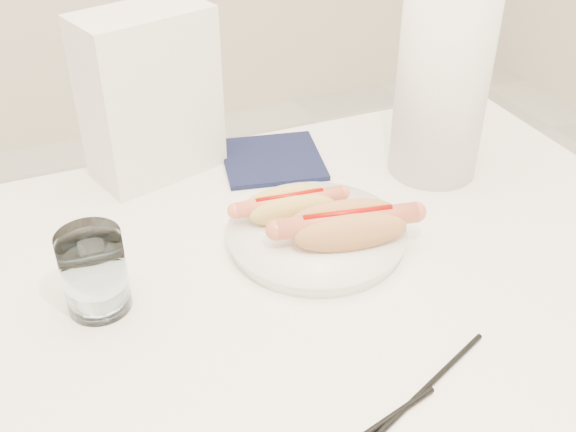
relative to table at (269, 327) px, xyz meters
name	(u,v)px	position (x,y,z in m)	size (l,w,h in m)	color
table	(269,327)	(0.00, 0.00, 0.00)	(1.20, 0.80, 0.75)	white
plate	(316,237)	(0.10, 0.07, 0.07)	(0.24, 0.24, 0.02)	white
hotdog_left	(290,206)	(0.08, 0.12, 0.10)	(0.15, 0.07, 0.04)	#E4B95B
hotdog_right	(347,226)	(0.13, 0.04, 0.10)	(0.19, 0.10, 0.05)	tan
water_glass	(94,272)	(-0.20, 0.05, 0.11)	(0.08, 0.08, 0.11)	white
chopstick_far	(429,385)	(0.10, -0.21, 0.06)	(0.01, 0.01, 0.20)	black
napkin_box	(150,95)	(-0.05, 0.35, 0.19)	(0.19, 0.11, 0.26)	white
navy_napkin	(272,159)	(0.12, 0.30, 0.06)	(0.16, 0.16, 0.01)	#101433
paper_towel_roll	(443,79)	(0.35, 0.18, 0.21)	(0.14, 0.14, 0.31)	white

